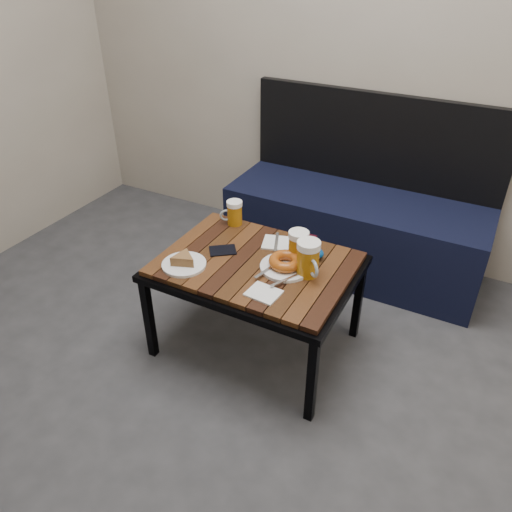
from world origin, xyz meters
The scene contains 12 objects.
bench centered at (-0.07, 1.76, 0.27)m, with size 1.40×0.50×0.95m.
cafe_table centered at (-0.24, 0.90, 0.43)m, with size 0.84×0.62×0.47m.
beer_mug_left centered at (-0.49, 1.14, 0.53)m, with size 0.11×0.10×0.12m.
beer_mug_centre centered at (-0.09, 1.00, 0.54)m, with size 0.13×0.09×0.14m.
beer_mug_right centered at (-0.01, 0.92, 0.55)m, with size 0.14×0.13×0.15m.
plate_pie centered at (-0.50, 0.73, 0.49)m, with size 0.19×0.19×0.05m.
plate_bagel centered at (-0.11, 0.91, 0.50)m, with size 0.22×0.27×0.06m.
napkin_left centered at (-0.23, 1.07, 0.48)m, with size 0.15×0.15×0.01m.
napkin_right centered at (-0.11, 0.72, 0.48)m, with size 0.13×0.11×0.01m.
passport_navy centered at (-0.41, 0.91, 0.47)m, with size 0.08×0.12×0.01m, color black.
passport_burgundy centered at (-0.13, 1.16, 0.47)m, with size 0.08×0.11×0.01m, color black.
knit_pouch centered at (-0.05, 1.05, 0.50)m, with size 0.12×0.08×0.05m, color #040E71.
Camera 1 is at (0.58, -0.66, 1.65)m, focal length 35.00 mm.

